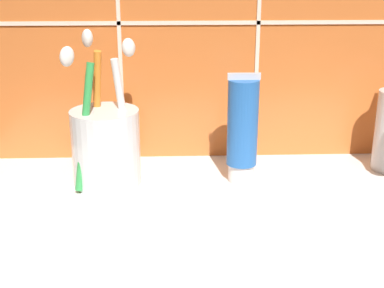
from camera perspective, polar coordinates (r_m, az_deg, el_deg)
The scene contains 3 objects.
sink_counter at distance 61.17cm, azimuth 7.06°, elevation -7.50°, with size 72.25×33.90×2.00cm, color white.
toothbrush_cup at distance 65.43cm, azimuth -9.20°, elevation 0.01°, with size 8.66×9.22×18.53cm.
toothpaste_tube at distance 64.92cm, azimuth 5.40°, elevation 1.57°, with size 3.90×3.71×13.66cm.
Camera 1 is at (-9.52, -53.83, 28.47)cm, focal length 50.00 mm.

